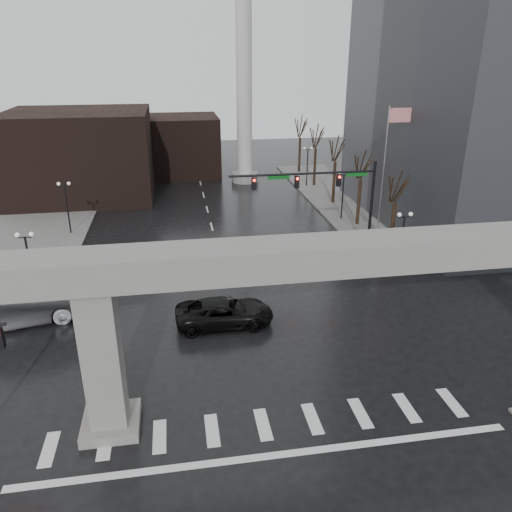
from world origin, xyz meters
name	(u,v)px	position (x,y,z in m)	size (l,w,h in m)	color
ground	(259,410)	(0.00, 0.00, 0.00)	(160.00, 160.00, 0.00)	black
sidewalk_ne	(418,194)	(26.00, 36.00, 0.07)	(28.00, 36.00, 0.15)	slate
elevated_guideway	(288,281)	(1.26, 0.00, 6.88)	(48.00, 2.60, 8.70)	gray
building_far_left	(81,155)	(-14.00, 42.00, 5.00)	(16.00, 14.00, 10.00)	black
building_far_mid	(182,145)	(-2.00, 52.00, 4.00)	(10.00, 10.00, 8.00)	black
smokestack	(244,76)	(6.00, 46.00, 13.35)	(3.60, 3.60, 30.00)	beige
signal_mast_arm	(329,189)	(8.99, 18.80, 5.83)	(12.12, 0.43, 8.00)	black
flagpole_assembly	(388,158)	(15.29, 22.00, 7.53)	(2.06, 0.12, 12.00)	silver
lamp_right_0	(403,233)	(13.50, 14.00, 3.47)	(1.22, 0.32, 5.11)	black
lamp_right_1	(343,187)	(13.50, 28.00, 3.47)	(1.22, 0.32, 5.11)	black
lamp_right_2	(308,160)	(13.50, 42.00, 3.47)	(1.22, 0.32, 5.11)	black
lamp_left_0	(28,255)	(-13.50, 14.00, 3.47)	(1.22, 0.32, 5.11)	black
lamp_left_1	(66,199)	(-13.50, 28.00, 3.47)	(1.22, 0.32, 5.11)	black
lamp_left_2	(88,167)	(-13.50, 42.00, 3.47)	(1.22, 0.32, 5.11)	black
tree_right_0	(393,224)	(14.53, 18.02, 2.79)	(1.09, 1.58, 7.50)	black
tree_right_1	(359,198)	(14.53, 26.02, 2.85)	(1.09, 1.61, 7.67)	black
tree_right_2	(334,178)	(14.53, 34.02, 2.91)	(1.10, 1.63, 7.85)	black
tree_right_3	(315,163)	(14.53, 42.02, 2.98)	(1.11, 1.66, 8.02)	black
tree_right_4	(300,151)	(14.53, 50.02, 3.04)	(1.12, 1.69, 8.19)	black
pickup_truck	(225,313)	(-0.78, 8.54, 0.86)	(2.86, 6.21, 1.72)	black
city_bus	(2,298)	(-14.62, 11.04, 1.81)	(3.04, 13.00, 3.62)	#97979B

